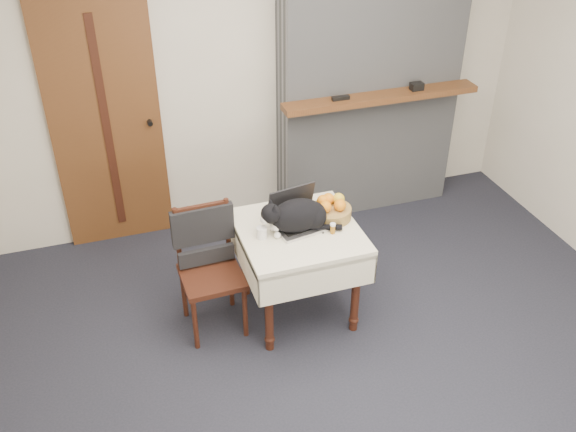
% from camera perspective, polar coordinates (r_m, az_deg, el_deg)
% --- Properties ---
extents(ground, '(4.50, 4.50, 0.00)m').
position_cam_1_polar(ground, '(4.25, 5.33, -13.27)').
color(ground, black).
rests_on(ground, ground).
extents(room_shell, '(4.52, 4.01, 2.61)m').
position_cam_1_polar(room_shell, '(3.61, 3.89, 11.88)').
color(room_shell, beige).
rests_on(room_shell, ground).
extents(door, '(0.82, 0.10, 2.00)m').
position_cam_1_polar(door, '(5.07, -15.84, 7.73)').
color(door, brown).
rests_on(door, ground).
extents(chimney, '(1.62, 0.48, 2.60)m').
position_cam_1_polar(chimney, '(5.30, 7.39, 13.32)').
color(chimney, gray).
rests_on(chimney, ground).
extents(side_table, '(0.78, 0.78, 0.70)m').
position_cam_1_polar(side_table, '(4.27, 0.95, -2.42)').
color(side_table, '#35150E').
rests_on(side_table, ground).
extents(laptop, '(0.38, 0.34, 0.25)m').
position_cam_1_polar(laptop, '(4.22, 0.79, -0.00)').
color(laptop, '#B7B7BC').
rests_on(laptop, side_table).
extents(cat, '(0.53, 0.23, 0.26)m').
position_cam_1_polar(cat, '(4.14, 0.93, 0.04)').
color(cat, black).
rests_on(cat, side_table).
extents(cream_jar, '(0.07, 0.07, 0.08)m').
position_cam_1_polar(cream_jar, '(4.10, -2.35, -1.50)').
color(cream_jar, white).
rests_on(cream_jar, side_table).
extents(pill_bottle, '(0.04, 0.04, 0.07)m').
position_cam_1_polar(pill_bottle, '(4.15, 4.00, -1.09)').
color(pill_bottle, '#955E12').
rests_on(pill_bottle, side_table).
extents(fruit_basket, '(0.27, 0.27, 0.16)m').
position_cam_1_polar(fruit_basket, '(4.30, 3.84, 0.59)').
color(fruit_basket, '#A27B41').
rests_on(fruit_basket, side_table).
extents(desk_clutter, '(0.12, 0.11, 0.01)m').
position_cam_1_polar(desk_clutter, '(4.30, 3.37, -0.26)').
color(desk_clutter, black).
rests_on(desk_clutter, side_table).
extents(chair, '(0.42, 0.41, 0.89)m').
position_cam_1_polar(chair, '(4.26, -7.22, -3.12)').
color(chair, '#35150E').
rests_on(chair, ground).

